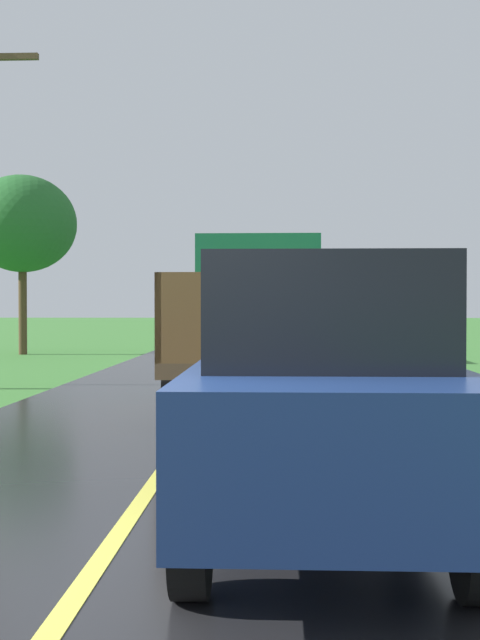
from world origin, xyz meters
TOP-DOWN VIEW (x-y plane):
  - ground_plane at (0.00, 0.00)m, footprint 200.00×200.00m
  - road_surface at (0.00, 0.00)m, footprint 6.40×120.00m
  - centre_line at (0.00, 0.00)m, footprint 0.14×108.00m
  - banana_truck_near at (0.78, 8.99)m, footprint 2.38×5.82m
  - banana_truck_far at (1.07, 18.61)m, footprint 2.38×5.82m
  - roadside_tree_near_left at (-7.49, 22.94)m, footprint 3.64×3.64m
  - following_car at (1.41, 1.03)m, footprint 1.74×4.10m

SIDE VIEW (x-z plane):
  - ground_plane at x=0.00m, z-range 0.00..0.00m
  - road_surface at x=0.00m, z-range 0.00..0.08m
  - centre_line at x=0.00m, z-range 0.08..0.09m
  - following_car at x=1.41m, z-range 0.11..2.03m
  - banana_truck_near at x=0.78m, z-range 0.06..2.86m
  - banana_truck_far at x=1.07m, z-range 0.07..2.87m
  - roadside_tree_near_left at x=-7.49m, z-range 1.38..7.43m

